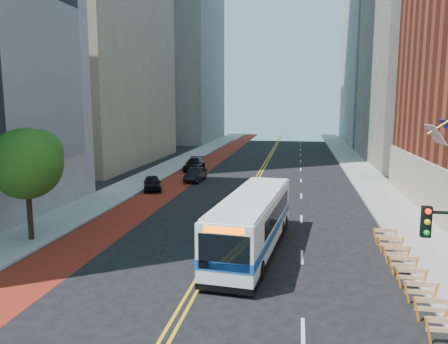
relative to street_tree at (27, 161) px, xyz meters
name	(u,v)px	position (x,y,z in m)	size (l,w,h in m)	color
ground	(189,299)	(11.24, -6.04, -4.91)	(160.00, 160.00, 0.00)	black
sidewalk_left	(152,176)	(-0.76, 23.96, -4.84)	(4.00, 140.00, 0.15)	gray
sidewalk_right	(370,182)	(23.24, 23.96, -4.84)	(4.00, 140.00, 0.15)	gray
bus_lane_paint	(185,177)	(3.14, 23.96, -4.91)	(3.60, 140.00, 0.01)	maroon
center_line_inner	(255,179)	(11.06, 23.96, -4.91)	(0.14, 140.00, 0.01)	gold
center_line_outer	(258,179)	(11.42, 23.96, -4.91)	(0.14, 140.00, 0.01)	gold
lane_dashes	(301,170)	(16.04, 31.96, -4.90)	(0.14, 98.20, 0.01)	silver
midrise_right_near	(443,14)	(34.24, 41.96, 15.09)	(18.00, 26.00, 40.00)	slate
midrise_right_far	(403,5)	(35.24, 71.96, 22.59)	(20.00, 28.00, 55.00)	gray
construction_barriers	(407,268)	(20.84, -2.62, -4.24)	(1.42, 10.91, 1.00)	orange
street_tree	(27,161)	(0.00, 0.00, 0.00)	(4.20, 4.20, 6.70)	black
transit_bus	(253,222)	(13.29, 0.43, -3.19)	(3.78, 12.17, 3.29)	silver
car_a	(152,183)	(1.94, 16.30, -4.22)	(1.63, 4.06, 1.38)	black
car_b	(196,175)	(4.92, 21.71, -4.21)	(1.49, 4.28, 1.41)	black
car_c	(194,164)	(3.02, 28.94, -4.15)	(2.13, 5.24, 1.52)	black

